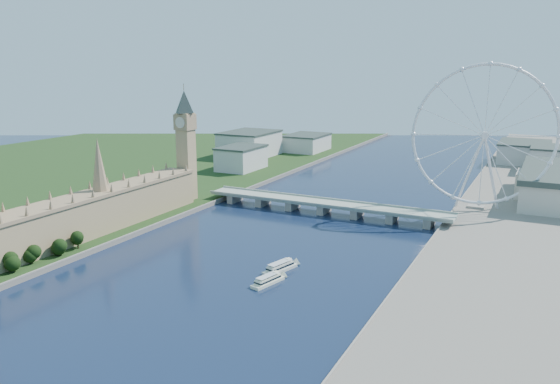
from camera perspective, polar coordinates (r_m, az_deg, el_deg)
The scene contains 9 objects.
bank_left at distance 653.86m, azimuth -27.01°, elevation 0.64°, with size 500.00×1400.00×6.00m, color slate.
parliament_range at distance 433.25m, azimuth -18.09°, elevation -1.77°, with size 24.00×200.00×70.00m.
big_ben at distance 505.23m, azimuth -9.86°, elevation 6.28°, with size 20.02×20.02×110.00m.
westminster_bridge at distance 473.24m, azimuth 4.64°, elevation -1.41°, with size 220.00×22.00×9.50m.
london_eye at distance 486.42m, azimuth 20.58°, elevation 5.50°, with size 113.60×39.12×124.30m.
county_hall at distance 569.13m, azimuth 26.40°, elevation -0.96°, with size 54.00×144.00×35.00m, color beige, non-canonical shape.
city_skyline at distance 706.14m, azimuth 15.65°, elevation 3.82°, with size 505.00×280.00×32.00m.
tour_boat_near at distance 323.77m, azimuth -1.28°, elevation -9.57°, with size 6.66×26.25×5.77m, color #E6E8C4, non-canonical shape.
tour_boat_far at distance 342.87m, azimuth 0.01°, elevation -8.24°, with size 7.25×28.45×6.27m, color silver, non-canonical shape.
Camera 1 is at (170.72, -125.30, 124.63)m, focal length 35.00 mm.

